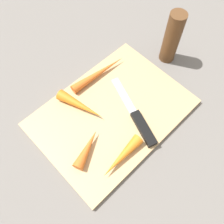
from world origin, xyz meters
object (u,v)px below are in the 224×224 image
Objects in this scene: knife at (141,124)px; carrot_shortest at (87,149)px; carrot_short at (122,157)px; carrot_long at (80,105)px; cutting_board at (112,113)px; pepper_grinder at (172,38)px; carrot_longest at (99,73)px.

knife is 0.14m from carrot_shortest.
knife is 1.75× the size of carrot_short.
knife is at bearing 13.12° from carrot_long.
pepper_grinder is at bearing -174.43° from cutting_board.
carrot_longest is (-0.02, -0.17, 0.01)m from knife.
cutting_board is 0.12m from carrot_short.
carrot_short is at bearing 125.94° from knife.
carrot_longest is at bearing 10.90° from knife.
carrot_longest is at bearing -116.23° from cutting_board.
pepper_grinder is (-0.21, -0.09, 0.06)m from knife.
carrot_short is at bearing -79.86° from carrot_shortest.
carrot_long is (0.05, -0.06, 0.02)m from cutting_board.
carrot_shortest is 0.08m from carrot_short.
carrot_long is (0.07, -0.13, 0.01)m from knife.
cutting_board is 0.11m from carrot_longest.
pepper_grinder is (-0.18, 0.08, 0.05)m from carrot_longest.
carrot_long reaches higher than knife.
carrot_shortest is 0.57× the size of carrot_longest.
carrot_shortest is 0.82× the size of carrot_short.
carrot_long and carrot_short have the same top height.
carrot_long is at bearing -99.56° from carrot_short.
carrot_shortest is 0.76× the size of carrot_long.
knife is at bearing -93.28° from carrot_longest.
pepper_grinder reaches higher than carrot_short.
carrot_long reaches higher than carrot_shortest.
carrot_short is at bearing 21.93° from pepper_grinder.
knife is 1.62× the size of carrot_long.
carrot_shortest is 0.63× the size of pepper_grinder.
carrot_longest is 1.09× the size of pepper_grinder.
carrot_short is at bearing -114.91° from carrot_longest.
cutting_board is 3.22× the size of carrot_short.
carrot_short is (0.06, 0.10, 0.02)m from cutting_board.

